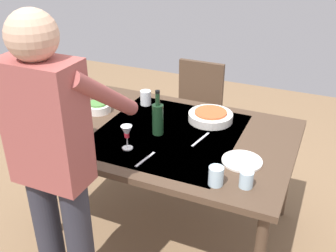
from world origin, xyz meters
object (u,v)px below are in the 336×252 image
(wine_bottle, at_px, (158,118))
(dining_table, at_px, (168,142))
(person_server, at_px, (55,163))
(chair_near, at_px, (196,108))
(side_bowl_salad, at_px, (98,107))
(wine_glass_left, at_px, (127,133))
(dinner_plate_near, at_px, (242,161))
(wine_glass_right, at_px, (82,121))
(water_cup_far_left, at_px, (246,179))
(serving_bowl_pasta, at_px, (211,116))
(water_cup_near_right, at_px, (146,98))
(water_cup_near_left, at_px, (216,176))

(wine_bottle, bearing_deg, dining_table, -149.20)
(dining_table, distance_m, person_server, 0.88)
(chair_near, distance_m, side_bowl_salad, 0.98)
(wine_glass_left, relative_size, dinner_plate_near, 0.66)
(person_server, distance_m, wine_glass_left, 0.54)
(person_server, distance_m, wine_glass_right, 0.61)
(chair_near, height_order, person_server, person_server)
(water_cup_far_left, xyz_separation_m, dinner_plate_near, (0.08, -0.22, -0.04))
(chair_near, distance_m, wine_glass_right, 1.27)
(wine_bottle, distance_m, wine_glass_right, 0.47)
(person_server, relative_size, dinner_plate_near, 7.34)
(serving_bowl_pasta, relative_size, dinner_plate_near, 1.30)
(water_cup_near_right, bearing_deg, serving_bowl_pasta, 173.52)
(person_server, height_order, side_bowl_salad, person_server)
(chair_near, relative_size, water_cup_near_left, 8.83)
(dining_table, xyz_separation_m, wine_glass_left, (0.14, 0.28, 0.17))
(water_cup_near_right, relative_size, dinner_plate_near, 0.47)
(wine_bottle, bearing_deg, water_cup_far_left, 152.96)
(serving_bowl_pasta, bearing_deg, water_cup_near_left, 110.43)
(wine_bottle, bearing_deg, serving_bowl_pasta, -128.59)
(chair_near, bearing_deg, water_cup_far_left, 119.60)
(wine_bottle, height_order, wine_glass_right, wine_bottle)
(side_bowl_salad, bearing_deg, wine_glass_right, 108.02)
(water_cup_near_right, bearing_deg, wine_glass_right, 76.31)
(dining_table, relative_size, wine_glass_right, 10.52)
(person_server, distance_m, side_bowl_salad, 0.98)
(wine_glass_right, relative_size, side_bowl_salad, 0.84)
(water_cup_near_right, bearing_deg, water_cup_far_left, 142.75)
(person_server, bearing_deg, serving_bowl_pasta, -111.49)
(person_server, bearing_deg, chair_near, -93.18)
(wine_glass_right, xyz_separation_m, side_bowl_salad, (0.11, -0.35, -0.07))
(wine_glass_left, relative_size, side_bowl_salad, 0.84)
(wine_bottle, height_order, serving_bowl_pasta, wine_bottle)
(wine_bottle, bearing_deg, wine_glass_right, 27.88)
(dining_table, height_order, water_cup_far_left, water_cup_far_left)
(dining_table, height_order, serving_bowl_pasta, serving_bowl_pasta)
(water_cup_far_left, xyz_separation_m, side_bowl_salad, (1.18, -0.46, -0.01))
(dining_table, height_order, water_cup_near_left, water_cup_near_left)
(dining_table, relative_size, water_cup_near_right, 14.73)
(wine_glass_right, height_order, side_bowl_salad, wine_glass_right)
(dinner_plate_near, bearing_deg, wine_bottle, -11.10)
(water_cup_near_right, xyz_separation_m, dinner_plate_near, (-0.85, 0.48, -0.05))
(person_server, bearing_deg, side_bowl_salad, -68.74)
(dining_table, height_order, person_server, person_server)
(wine_glass_right, xyz_separation_m, water_cup_far_left, (-1.07, 0.11, -0.06))
(water_cup_near_right, height_order, water_cup_far_left, water_cup_near_right)
(chair_near, bearing_deg, wine_bottle, 94.91)
(wine_glass_left, bearing_deg, water_cup_far_left, 173.07)
(wine_bottle, height_order, wine_glass_left, wine_bottle)
(dining_table, relative_size, dinner_plate_near, 6.90)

